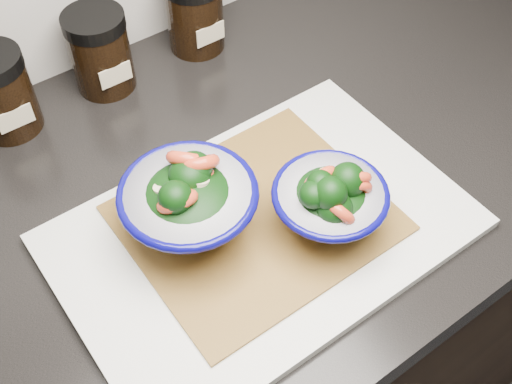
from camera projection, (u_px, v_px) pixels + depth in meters
countertop at (119, 247)px, 0.74m from camera, size 3.50×0.60×0.04m
cutting_board at (262, 231)px, 0.72m from camera, size 0.45×0.30×0.01m
bamboo_mat at (256, 218)px, 0.73m from camera, size 0.28×0.24×0.00m
bowl_left at (189, 202)px, 0.68m from camera, size 0.15×0.15×0.10m
bowl_right at (330, 202)px, 0.69m from camera, size 0.13×0.13×0.09m
spice_jar_d at (0, 93)px, 0.80m from camera, size 0.08×0.08×0.11m
spice_jar_e at (100, 52)px, 0.85m from camera, size 0.08×0.08×0.11m
spice_jar_f at (195, 12)px, 0.90m from camera, size 0.08×0.08×0.11m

